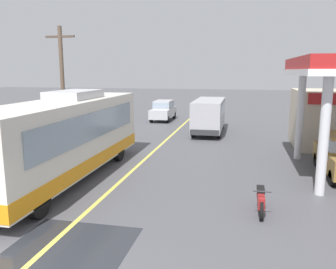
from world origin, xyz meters
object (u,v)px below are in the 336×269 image
motorcycle_parked_forecourt (261,199)px  car_trailing_behind_bus (163,109)px  coach_bus_main (66,139)px  minibus_opposing_lane (209,113)px

motorcycle_parked_forecourt → car_trailing_behind_bus: size_ratio=0.43×
car_trailing_behind_bus → motorcycle_parked_forecourt: bearing=-68.7°
coach_bus_main → minibus_opposing_lane: size_ratio=1.80×
coach_bus_main → motorcycle_parked_forecourt: bearing=-14.1°
coach_bus_main → minibus_opposing_lane: 13.23m
motorcycle_parked_forecourt → car_trailing_behind_bus: bearing=111.3°
coach_bus_main → car_trailing_behind_bus: size_ratio=2.63×
motorcycle_parked_forecourt → car_trailing_behind_bus: 21.42m
coach_bus_main → minibus_opposing_lane: bearing=68.5°
minibus_opposing_lane → motorcycle_parked_forecourt: bearing=-78.0°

